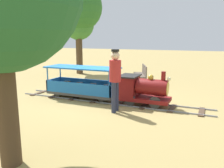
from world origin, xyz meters
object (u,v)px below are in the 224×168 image
object	(u,v)px
oak_tree_near	(78,7)
oak_tree_distant	(79,26)
conductor_person	(115,76)
park_bench	(141,75)
locomotive	(142,89)
passenger_car	(83,86)

from	to	relation	value
oak_tree_near	oak_tree_distant	world-z (taller)	oak_tree_near
conductor_person	park_bench	xyz separation A→B (m)	(-3.59, -0.37, -0.54)
oak_tree_near	oak_tree_distant	size ratio (longest dim) A/B	1.37
conductor_person	park_bench	distance (m)	3.65
oak_tree_near	park_bench	bearing A→B (deg)	66.76
locomotive	park_bench	world-z (taller)	locomotive
conductor_person	oak_tree_near	bearing A→B (deg)	-141.13
oak_tree_near	oak_tree_distant	distance (m)	0.93
locomotive	oak_tree_distant	bearing A→B (deg)	-133.56
park_bench	oak_tree_distant	size ratio (longest dim) A/B	0.40
locomotive	oak_tree_near	xyz separation A→B (m)	(-4.41, -4.69, 2.92)
park_bench	oak_tree_distant	world-z (taller)	oak_tree_distant
locomotive	oak_tree_near	bearing A→B (deg)	-133.26
locomotive	passenger_car	distance (m)	1.92
locomotive	passenger_car	world-z (taller)	same
oak_tree_distant	oak_tree_near	bearing A→B (deg)	36.39
passenger_car	conductor_person	xyz separation A→B (m)	(0.83, 1.46, 0.53)
passenger_car	oak_tree_near	distance (m)	6.00
oak_tree_distant	locomotive	bearing A→B (deg)	46.44
park_bench	oak_tree_distant	distance (m)	4.83
locomotive	conductor_person	world-z (taller)	conductor_person
conductor_person	park_bench	bearing A→B (deg)	-174.04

